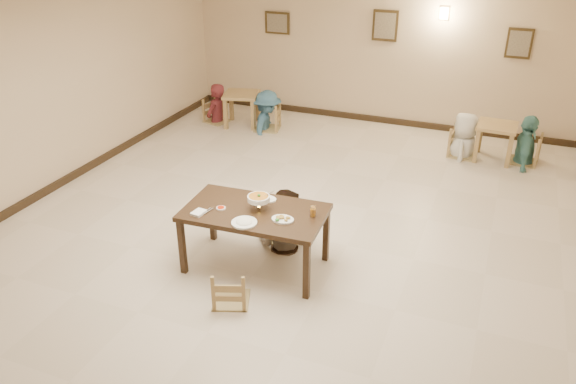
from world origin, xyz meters
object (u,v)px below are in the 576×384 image
at_px(bg_table_right, 496,132).
at_px(bg_chair_rr, 528,136).
at_px(bg_table_left, 242,100).
at_px(curry_warmer, 259,198).
at_px(bg_diner_a, 215,84).
at_px(bg_diner_d, 532,116).
at_px(bg_diner_c, 468,113).
at_px(main_table, 255,216).
at_px(chair_near, 230,270).
at_px(bg_chair_ll, 216,101).
at_px(bg_chair_lr, 267,105).
at_px(bg_diner_b, 267,91).
at_px(chair_far, 285,209).
at_px(drink_glass, 313,212).
at_px(bg_chair_rl, 466,130).
at_px(main_diner, 284,190).

height_order(bg_table_right, bg_chair_rr, bg_chair_rr).
bearing_deg(bg_table_left, curry_warmer, -61.51).
bearing_deg(bg_diner_a, bg_diner_d, 97.90).
bearing_deg(bg_table_left, bg_diner_c, 0.26).
xyz_separation_m(main_table, chair_near, (0.03, -0.76, -0.28)).
distance_m(bg_diner_a, bg_diner_d, 6.09).
distance_m(bg_chair_ll, bg_chair_lr, 1.17).
xyz_separation_m(bg_diner_a, bg_diner_b, (1.17, -0.01, -0.02)).
distance_m(bg_table_left, bg_chair_lr, 0.59).
distance_m(bg_table_left, bg_diner_b, 0.64).
bearing_deg(chair_far, bg_table_left, 129.40).
distance_m(chair_near, bg_table_left, 5.93).
height_order(main_table, bg_chair_lr, bg_chair_lr).
bearing_deg(bg_diner_a, curry_warmer, 40.61).
xyz_separation_m(drink_glass, bg_table_right, (1.83, 4.55, -0.33)).
height_order(bg_diner_a, bg_diner_b, bg_diner_a).
bearing_deg(curry_warmer, bg_chair_rr, 57.20).
distance_m(chair_near, bg_chair_rl, 5.76).
bearing_deg(bg_chair_lr, drink_glass, 17.69).
distance_m(bg_chair_lr, bg_diner_b, 0.29).
relative_size(bg_chair_ll, bg_diner_d, 0.53).
height_order(main_diner, bg_diner_c, bg_diner_c).
distance_m(bg_chair_lr, bg_diner_c, 3.89).
xyz_separation_m(main_diner, curry_warmer, (-0.09, -0.57, 0.13)).
distance_m(drink_glass, bg_table_right, 4.91).
relative_size(main_diner, bg_diner_a, 0.98).
bearing_deg(bg_diner_a, bg_table_left, 99.37).
bearing_deg(bg_chair_rl, bg_chair_ll, 95.32).
distance_m(bg_chair_rl, bg_diner_a, 5.06).
xyz_separation_m(main_table, curry_warmer, (0.04, 0.05, 0.23)).
xyz_separation_m(drink_glass, bg_chair_rl, (1.31, 4.52, -0.35)).
relative_size(bg_table_right, bg_diner_c, 0.43).
distance_m(main_diner, bg_table_right, 4.72).
xyz_separation_m(drink_glass, bg_chair_ll, (-3.74, 4.48, -0.40)).
height_order(bg_table_left, bg_diner_b, bg_diner_b).
relative_size(bg_diner_c, bg_diner_d, 0.93).
height_order(drink_glass, bg_chair_rr, bg_chair_rr).
bearing_deg(chair_near, main_diner, -114.59).
relative_size(chair_near, main_diner, 0.54).
distance_m(bg_table_left, bg_diner_c, 4.47).
bearing_deg(chair_far, bg_chair_lr, 123.16).
height_order(curry_warmer, bg_table_right, curry_warmer).
bearing_deg(main_diner, bg_diner_d, -124.66).
distance_m(drink_glass, bg_chair_lr, 5.16).
xyz_separation_m(chair_far, bg_diner_d, (2.96, 4.01, 0.40)).
distance_m(bg_table_right, bg_chair_lr, 4.40).
height_order(bg_chair_rl, bg_diner_b, bg_diner_b).
bearing_deg(bg_chair_ll, main_table, -131.25).
height_order(chair_far, main_diner, main_diner).
bearing_deg(bg_chair_lr, chair_far, 14.77).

